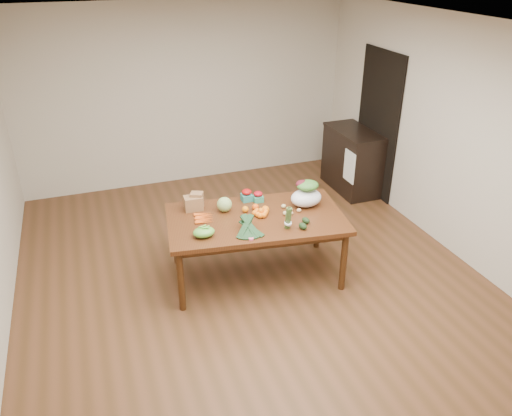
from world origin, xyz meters
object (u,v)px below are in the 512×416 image
object	(u,v)px
mandarin_cluster	(261,212)
kale_bunch	(249,228)
salad_bag	(306,195)
cabinet	(352,160)
dining_table	(256,247)
cabbage	(224,204)
paper_bag	(193,202)
asparagus_bundle	(288,218)

from	to	relation	value
mandarin_cluster	kale_bunch	world-z (taller)	kale_bunch
kale_bunch	salad_bag	world-z (taller)	salad_bag
cabinet	salad_bag	bearing A→B (deg)	-133.35
dining_table	mandarin_cluster	world-z (taller)	mandarin_cluster
cabbage	kale_bunch	bearing A→B (deg)	-81.40
cabinet	dining_table	bearing A→B (deg)	-141.92
paper_bag	cabbage	distance (m)	0.35
paper_bag	mandarin_cluster	size ratio (longest dim) A/B	1.47
paper_bag	asparagus_bundle	xyz separation A→B (m)	(0.81, -0.75, 0.03)
asparagus_bundle	kale_bunch	bearing A→B (deg)	-174.60
mandarin_cluster	cabbage	bearing A→B (deg)	144.44
cabinet	paper_bag	xyz separation A→B (m)	(-2.73, -1.28, 0.37)
cabbage	asparagus_bundle	size ratio (longest dim) A/B	0.66
cabbage	asparagus_bundle	world-z (taller)	asparagus_bundle
paper_bag	kale_bunch	distance (m)	0.83
kale_bunch	salad_bag	size ratio (longest dim) A/B	1.13
dining_table	asparagus_bundle	distance (m)	0.65
kale_bunch	asparagus_bundle	bearing A→B (deg)	5.40
cabbage	salad_bag	distance (m)	0.91
cabinet	asparagus_bundle	distance (m)	2.82
kale_bunch	asparagus_bundle	size ratio (longest dim) A/B	1.60
paper_bag	salad_bag	distance (m)	1.25
dining_table	cabbage	size ratio (longest dim) A/B	11.45
paper_bag	cabbage	world-z (taller)	paper_bag
cabbage	asparagus_bundle	xyz separation A→B (m)	(0.50, -0.59, 0.04)
cabinet	cabbage	distance (m)	2.84
dining_table	salad_bag	size ratio (longest dim) A/B	5.32
cabinet	mandarin_cluster	bearing A→B (deg)	-141.20
cabbage	salad_bag	bearing A→B (deg)	-11.62
mandarin_cluster	cabinet	bearing A→B (deg)	38.80
paper_bag	cabinet	bearing A→B (deg)	25.14
paper_bag	kale_bunch	world-z (taller)	paper_bag
cabbage	mandarin_cluster	bearing A→B (deg)	-35.56
asparagus_bundle	salad_bag	world-z (taller)	salad_bag
salad_bag	cabbage	bearing A→B (deg)	168.38
kale_bunch	mandarin_cluster	bearing A→B (deg)	61.27
cabbage	cabinet	bearing A→B (deg)	30.71
cabinet	asparagus_bundle	bearing A→B (deg)	-133.43
paper_bag	salad_bag	size ratio (longest dim) A/B	0.75
mandarin_cluster	kale_bunch	size ratio (longest dim) A/B	0.45
salad_bag	cabinet	bearing A→B (deg)	46.65
dining_table	cabinet	world-z (taller)	cabinet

